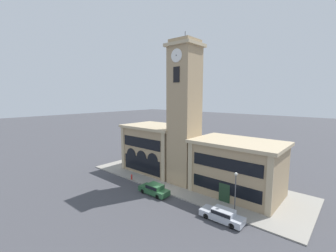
% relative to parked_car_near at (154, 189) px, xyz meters
% --- Properties ---
extents(ground_plane, '(300.00, 300.00, 0.00)m').
position_rel_parked_car_near_xyz_m(ground_plane, '(0.64, 1.16, -0.76)').
color(ground_plane, '#424247').
extents(sidewalk_kerb, '(35.52, 12.31, 0.15)m').
position_rel_parked_car_near_xyz_m(sidewalk_kerb, '(0.64, 7.32, -0.68)').
color(sidewalk_kerb, gray).
rests_on(sidewalk_kerb, ground_plane).
extents(clock_tower, '(4.62, 4.62, 23.13)m').
position_rel_parked_car_near_xyz_m(clock_tower, '(0.64, 6.05, 10.27)').
color(clock_tower, tan).
rests_on(clock_tower, ground_plane).
extents(town_hall_left_wing, '(11.56, 8.08, 8.47)m').
position_rel_parked_car_near_xyz_m(town_hall_left_wing, '(-7.05, 7.75, 3.50)').
color(town_hall_left_wing, tan).
rests_on(town_hall_left_wing, ground_plane).
extents(town_hall_right_wing, '(12.20, 8.08, 7.63)m').
position_rel_parked_car_near_xyz_m(town_hall_right_wing, '(8.65, 7.76, 3.09)').
color(town_hall_right_wing, tan).
rests_on(town_hall_right_wing, ground_plane).
extents(parked_car_near, '(4.63, 1.85, 1.47)m').
position_rel_parked_car_near_xyz_m(parked_car_near, '(0.00, 0.00, 0.00)').
color(parked_car_near, '#285633').
rests_on(parked_car_near, ground_plane).
extents(parked_car_mid, '(4.91, 1.77, 1.41)m').
position_rel_parked_car_near_xyz_m(parked_car_mid, '(10.48, 0.00, -0.03)').
color(parked_car_mid, '#B2B7C1').
rests_on(parked_car_mid, ground_plane).
extents(street_lamp, '(0.36, 0.36, 5.06)m').
position_rel_parked_car_near_xyz_m(street_lamp, '(11.05, 1.89, 2.77)').
color(street_lamp, '#4C4C51').
rests_on(street_lamp, sidewalk_kerb).
extents(fire_hydrant, '(0.22, 0.22, 0.87)m').
position_rel_parked_car_near_xyz_m(fire_hydrant, '(-6.51, 1.37, -0.19)').
color(fire_hydrant, red).
rests_on(fire_hydrant, sidewalk_kerb).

